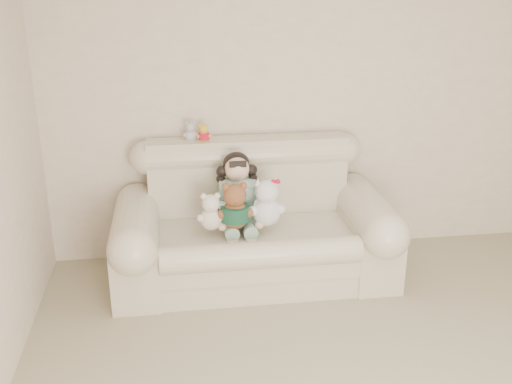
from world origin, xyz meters
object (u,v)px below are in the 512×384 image
object	(u,v)px
sofa	(254,217)
seated_child	(237,189)
brown_teddy	(235,201)
cream_teddy	(211,208)
white_cat	(267,198)

from	to	relation	value
sofa	seated_child	distance (m)	0.24
brown_teddy	cream_teddy	size ratio (longest dim) A/B	1.27
brown_teddy	cream_teddy	bearing A→B (deg)	-163.04
sofa	brown_teddy	size ratio (longest dim) A/B	5.09
seated_child	white_cat	size ratio (longest dim) A/B	1.37
sofa	cream_teddy	xyz separation A→B (m)	(-0.33, -0.15, 0.15)
white_cat	cream_teddy	distance (m)	0.41
brown_teddy	white_cat	world-z (taller)	white_cat
white_cat	cream_teddy	size ratio (longest dim) A/B	1.30
brown_teddy	white_cat	bearing A→B (deg)	24.69
sofa	white_cat	xyz separation A→B (m)	(0.07, -0.13, 0.20)
sofa	brown_teddy	world-z (taller)	sofa
white_cat	sofa	bearing A→B (deg)	133.23
seated_child	brown_teddy	world-z (taller)	seated_child
seated_child	cream_teddy	bearing A→B (deg)	-132.52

